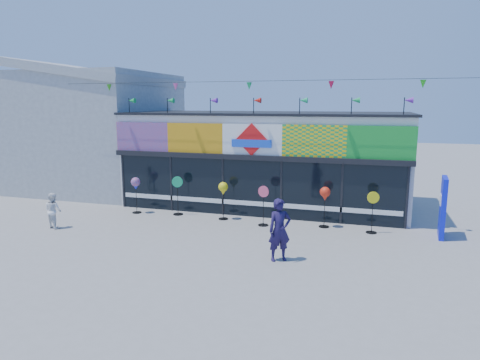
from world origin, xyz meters
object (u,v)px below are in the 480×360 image
at_px(spinner_4, 325,195).
at_px(child, 53,210).
at_px(spinner_0, 136,185).
at_px(spinner_5, 372,211).
at_px(blue_sign, 443,207).
at_px(spinner_3, 263,205).
at_px(spinner_2, 223,190).
at_px(spinner_1, 178,195).
at_px(adult_man, 280,230).

distance_m(spinner_4, child, 9.91).
xyz_separation_m(spinner_4, child, (-9.45, -2.95, -0.56)).
height_order(spinner_0, spinner_4, spinner_4).
distance_m(spinner_4, spinner_5, 1.74).
relative_size(blue_sign, spinner_3, 1.37).
relative_size(spinner_2, spinner_3, 0.99).
bearing_deg(spinner_1, blue_sign, -0.67).
xyz_separation_m(adult_man, child, (-8.55, 0.85, -0.26)).
bearing_deg(spinner_0, child, -122.63).
bearing_deg(blue_sign, adult_man, -136.72).
height_order(spinner_1, spinner_3, spinner_1).
bearing_deg(spinner_1, spinner_0, -172.26).
relative_size(spinner_0, spinner_4, 0.99).
height_order(spinner_2, spinner_3, spinner_3).
distance_m(spinner_5, adult_man, 4.38).
distance_m(spinner_2, spinner_5, 5.59).
bearing_deg(spinner_0, spinner_3, -3.00).
bearing_deg(spinner_4, spinner_2, -179.26).
xyz_separation_m(spinner_0, adult_man, (6.77, -3.63, -0.29)).
distance_m(spinner_0, adult_man, 7.69).
bearing_deg(child, spinner_4, -147.75).
distance_m(spinner_2, spinner_3, 1.80).
height_order(spinner_3, spinner_5, spinner_3).
bearing_deg(blue_sign, spinner_4, -175.26).
distance_m(blue_sign, spinner_2, 7.83).
relative_size(spinner_3, spinner_5, 1.02).
bearing_deg(spinner_4, blue_sign, -0.62).
height_order(spinner_2, child, spinner_2).
distance_m(spinner_1, spinner_5, 7.58).
xyz_separation_m(blue_sign, spinner_4, (-3.93, 0.04, 0.17)).
bearing_deg(spinner_0, spinner_1, 7.74).
bearing_deg(child, spinner_1, -124.64).
bearing_deg(spinner_4, child, -162.67).
bearing_deg(adult_man, spinner_0, 120.27).
distance_m(spinner_1, spinner_3, 3.75).
distance_m(blue_sign, spinner_0, 11.60).
relative_size(blue_sign, spinner_5, 1.40).
xyz_separation_m(blue_sign, spinner_5, (-2.26, -0.21, -0.26)).
height_order(blue_sign, child, blue_sign).
distance_m(spinner_0, spinner_1, 1.82).
relative_size(spinner_1, spinner_4, 1.05).
bearing_deg(spinner_0, blue_sign, 0.61).
bearing_deg(spinner_5, blue_sign, 5.20).
bearing_deg(spinner_3, child, -161.03).
relative_size(blue_sign, adult_man, 1.13).
bearing_deg(child, spinner_3, -146.11).
bearing_deg(spinner_2, spinner_5, -2.03).
bearing_deg(spinner_5, spinner_0, 179.50).
bearing_deg(adult_man, spinner_1, 110.78).
bearing_deg(adult_man, spinner_5, 22.63).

